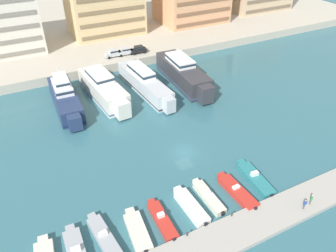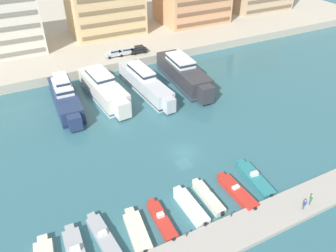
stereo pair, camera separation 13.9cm
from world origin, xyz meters
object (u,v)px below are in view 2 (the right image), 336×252
object	(u,v)px
yacht_charcoal_center_left	(184,73)
motorboat_cream_mid_right	(208,197)
motorboat_cream_center_left	(137,231)
car_silver_far_left	(114,53)
yacht_navy_far_left	(65,97)
car_silver_left	(126,51)
car_black_mid_left	(139,49)
motorboat_red_center	(162,220)
motorboat_white_center_right	(190,207)
yacht_silver_mid_left	(145,83)
motorboat_red_right	(237,192)
motorboat_teal_far_right	(255,178)
yacht_ivory_left	(104,88)
pedestrian_near_edge	(305,204)
pedestrian_mid_deck	(311,199)
motorboat_grey_mid_left	(105,239)

from	to	relation	value
yacht_charcoal_center_left	motorboat_cream_mid_right	bearing A→B (deg)	-113.36
motorboat_cream_center_left	car_silver_far_left	xyz separation A→B (m)	(14.09, 48.89, 2.70)
yacht_navy_far_left	car_silver_left	size ratio (longest dim) A/B	4.54
car_silver_left	car_black_mid_left	distance (m)	3.38
motorboat_red_center	motorboat_white_center_right	bearing A→B (deg)	1.89
car_silver_left	car_black_mid_left	size ratio (longest dim) A/B	1.00
yacht_silver_mid_left	motorboat_white_center_right	xyz separation A→B (m)	(-7.67, -32.70, -1.48)
motorboat_red_right	motorboat_teal_far_right	world-z (taller)	motorboat_teal_far_right
yacht_ivory_left	motorboat_cream_center_left	xyz separation A→B (m)	(-6.80, -34.13, -1.79)
motorboat_red_center	pedestrian_near_edge	size ratio (longest dim) A/B	4.48
yacht_charcoal_center_left	car_silver_far_left	world-z (taller)	yacht_charcoal_center_left
motorboat_red_right	pedestrian_mid_deck	bearing A→B (deg)	-41.54
motorboat_red_right	car_silver_far_left	bearing A→B (deg)	91.04
car_silver_left	car_black_mid_left	world-z (taller)	same
motorboat_red_center	yacht_ivory_left	bearing A→B (deg)	84.38
yacht_navy_far_left	car_silver_left	distance (m)	23.28
pedestrian_near_edge	pedestrian_mid_deck	xyz separation A→B (m)	(1.35, 0.20, 0.07)
yacht_ivory_left	pedestrian_mid_deck	xyz separation A→B (m)	(15.34, -40.77, -0.50)
yacht_charcoal_center_left	car_silver_left	distance (m)	17.70
yacht_charcoal_center_left	motorboat_red_center	world-z (taller)	yacht_charcoal_center_left
yacht_ivory_left	pedestrian_near_edge	distance (m)	43.30
yacht_navy_far_left	car_silver_left	xyz separation A→B (m)	(18.19, 14.50, 0.95)
motorboat_cream_center_left	pedestrian_near_edge	size ratio (longest dim) A/B	4.38
motorboat_red_right	motorboat_teal_far_right	xyz separation A→B (m)	(4.00, 0.98, -0.03)
yacht_charcoal_center_left	car_silver_left	world-z (taller)	yacht_charcoal_center_left
motorboat_cream_center_left	motorboat_cream_mid_right	size ratio (longest dim) A/B	1.00
yacht_navy_far_left	pedestrian_mid_deck	distance (m)	46.96
motorboat_white_center_right	motorboat_teal_far_right	bearing A→B (deg)	2.21
car_silver_far_left	yacht_ivory_left	bearing A→B (deg)	-116.27
yacht_ivory_left	pedestrian_near_edge	bearing A→B (deg)	-71.15
yacht_ivory_left	motorboat_red_center	size ratio (longest dim) A/B	2.71
yacht_navy_far_left	motorboat_cream_center_left	size ratio (longest dim) A/B	2.64
motorboat_cream_center_left	car_silver_left	distance (m)	51.71
yacht_charcoal_center_left	motorboat_cream_center_left	bearing A→B (deg)	-127.04
motorboat_cream_center_left	car_black_mid_left	xyz separation A→B (m)	(20.52, 48.24, 2.70)
yacht_navy_far_left	motorboat_grey_mid_left	distance (m)	33.78
car_silver_far_left	car_black_mid_left	distance (m)	6.46
motorboat_cream_center_left	car_silver_far_left	bearing A→B (deg)	73.93
yacht_navy_far_left	yacht_charcoal_center_left	world-z (taller)	yacht_navy_far_left
car_silver_far_left	motorboat_teal_far_right	bearing A→B (deg)	-84.20
yacht_silver_mid_left	motorboat_red_center	size ratio (longest dim) A/B	2.95
motorboat_grey_mid_left	pedestrian_mid_deck	bearing A→B (deg)	-15.50
yacht_silver_mid_left	car_silver_left	xyz separation A→B (m)	(1.70, 15.76, 1.07)
car_silver_far_left	car_silver_left	bearing A→B (deg)	-3.51
motorboat_grey_mid_left	pedestrian_near_edge	distance (m)	25.84
motorboat_teal_far_right	yacht_silver_mid_left	bearing A→B (deg)	96.23
yacht_silver_mid_left	motorboat_cream_center_left	bearing A→B (deg)	-115.14
motorboat_cream_mid_right	motorboat_teal_far_right	bearing A→B (deg)	-0.24
yacht_navy_far_left	motorboat_white_center_right	bearing A→B (deg)	-75.44
yacht_ivory_left	car_silver_far_left	size ratio (longest dim) A/B	4.78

